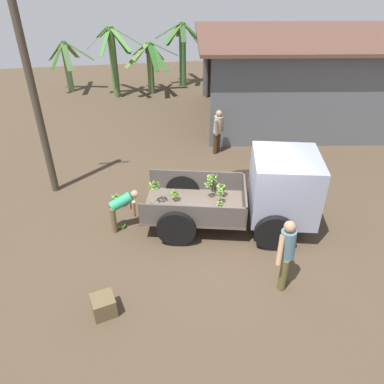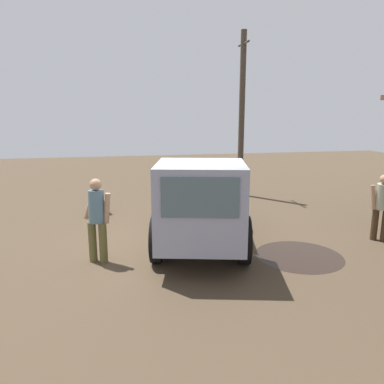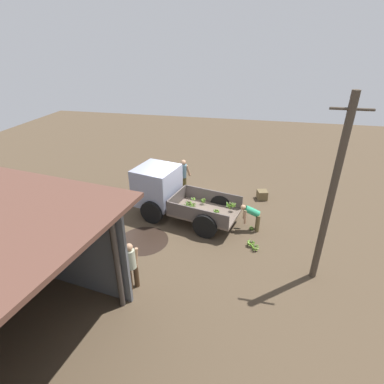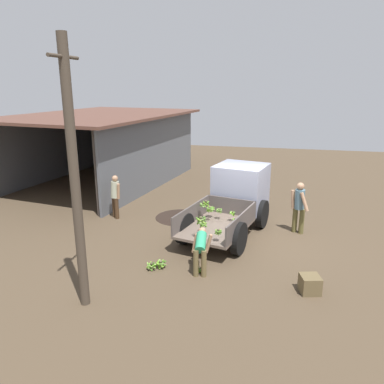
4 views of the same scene
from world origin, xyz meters
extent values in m
plane|color=#4B3C2B|center=(0.00, 0.00, 0.00)|extent=(36.00, 36.00, 0.00)
cylinder|color=black|center=(1.06, 2.30, 0.00)|extent=(1.87, 1.87, 0.01)
cube|color=brown|center=(-0.99, 0.62, 0.53)|extent=(2.95, 2.28, 0.08)
cube|color=#514845|center=(-0.79, 1.43, 0.85)|extent=(2.56, 0.66, 0.57)
cube|color=#514845|center=(-1.18, -0.19, 0.85)|extent=(2.56, 0.66, 0.57)
cube|color=#514845|center=(0.26, 0.32, 0.85)|extent=(0.45, 1.68, 0.57)
cube|color=#9196AD|center=(1.18, 0.10, 1.29)|extent=(1.95, 2.01, 1.60)
cube|color=#4C606B|center=(1.97, -0.09, 1.61)|extent=(0.34, 1.31, 0.70)
cylinder|color=black|center=(1.15, 1.02, 0.49)|extent=(1.00, 0.44, 0.98)
cylinder|color=black|center=(0.74, -0.71, 0.49)|extent=(1.00, 0.44, 0.98)
cylinder|color=black|center=(-1.16, 1.58, 0.49)|extent=(1.00, 0.44, 0.98)
cylinder|color=black|center=(-1.58, -0.15, 0.49)|extent=(1.00, 0.44, 0.98)
sphere|color=#453E2C|center=(-0.42, 0.19, 0.88)|extent=(0.07, 0.07, 0.07)
cylinder|color=#66A621|center=(-0.45, 0.17, 0.82)|extent=(0.08, 0.12, 0.14)
cylinder|color=#5D982A|center=(-0.42, 0.14, 0.83)|extent=(0.13, 0.05, 0.13)
cylinder|color=#578C33|center=(-0.37, 0.16, 0.83)|extent=(0.10, 0.13, 0.12)
cylinder|color=#457625|center=(-0.36, 0.22, 0.85)|extent=(0.10, 0.15, 0.09)
cylinder|color=#6A9A41|center=(-0.41, 0.25, 0.85)|extent=(0.15, 0.06, 0.09)
cylinder|color=#699E31|center=(-0.46, 0.22, 0.84)|extent=(0.11, 0.14, 0.11)
sphere|color=#413B2A|center=(-2.12, 0.38, 0.91)|extent=(0.07, 0.07, 0.07)
cylinder|color=#557F36|center=(-2.17, 0.35, 0.87)|extent=(0.10, 0.16, 0.12)
cylinder|color=olive|center=(-2.13, 0.32, 0.87)|extent=(0.16, 0.09, 0.11)
cylinder|color=#518A29|center=(-2.09, 0.32, 0.87)|extent=(0.16, 0.11, 0.11)
cylinder|color=#7AAF3F|center=(-2.06, 0.36, 0.88)|extent=(0.08, 0.16, 0.10)
cylinder|color=#547E1D|center=(-2.07, 0.40, 0.86)|extent=(0.10, 0.15, 0.13)
cylinder|color=#5F9C28|center=(-2.09, 0.42, 0.86)|extent=(0.15, 0.11, 0.13)
cylinder|color=#75A93C|center=(-2.14, 0.43, 0.86)|extent=(0.15, 0.10, 0.13)
cylinder|color=olive|center=(-2.16, 0.39, 0.85)|extent=(0.07, 0.13, 0.15)
sphere|color=brown|center=(-0.81, 0.05, 0.80)|extent=(0.07, 0.07, 0.07)
cylinder|color=#5C9531|center=(-0.85, 0.08, 0.74)|extent=(0.11, 0.14, 0.15)
cylinder|color=#528720|center=(-0.86, 0.01, 0.76)|extent=(0.13, 0.16, 0.11)
cylinder|color=#6DAE2A|center=(-0.80, 0.00, 0.74)|extent=(0.16, 0.05, 0.14)
cylinder|color=#529B1F|center=(-0.76, 0.03, 0.74)|extent=(0.11, 0.15, 0.14)
cylinder|color=#5F9924|center=(-0.77, 0.08, 0.73)|extent=(0.12, 0.13, 0.15)
cylinder|color=#5B8F28|center=(-0.80, 0.11, 0.74)|extent=(0.15, 0.05, 0.14)
sphere|color=brown|center=(-1.48, 0.92, 0.85)|extent=(0.08, 0.08, 0.08)
cylinder|color=#548B2F|center=(-1.55, 0.89, 0.80)|extent=(0.13, 0.19, 0.13)
cylinder|color=#72AB2E|center=(-1.48, 0.86, 0.78)|extent=(0.16, 0.05, 0.17)
cylinder|color=#598132|center=(-1.42, 0.89, 0.79)|extent=(0.13, 0.18, 0.15)
cylinder|color=#4F7B32|center=(-1.43, 0.95, 0.79)|extent=(0.13, 0.17, 0.16)
cylinder|color=olive|center=(-1.47, 0.98, 0.78)|extent=(0.18, 0.07, 0.16)
cylinder|color=#589029|center=(-1.54, 0.97, 0.81)|extent=(0.16, 0.18, 0.12)
sphere|color=#4B4431|center=(-0.33, 0.63, 0.91)|extent=(0.06, 0.06, 0.06)
cylinder|color=#5C982E|center=(-0.26, 0.63, 0.88)|extent=(0.04, 0.16, 0.10)
cylinder|color=#5D932F|center=(-0.30, 0.69, 0.87)|extent=(0.16, 0.11, 0.10)
cylinder|color=olive|center=(-0.35, 0.68, 0.87)|extent=(0.16, 0.10, 0.11)
cylinder|color=#5B842F|center=(-0.38, 0.62, 0.85)|extent=(0.06, 0.15, 0.14)
cylinder|color=#5A7B35|center=(-0.36, 0.58, 0.86)|extent=(0.15, 0.12, 0.12)
cylinder|color=#578336|center=(-0.30, 0.58, 0.86)|extent=(0.15, 0.10, 0.14)
sphere|color=#443D2C|center=(-0.22, 0.94, 0.92)|extent=(0.09, 0.09, 0.09)
cylinder|color=#4C8623|center=(-0.18, 0.99, 0.86)|extent=(0.19, 0.15, 0.17)
cylinder|color=olive|center=(-0.22, 0.99, 0.84)|extent=(0.16, 0.06, 0.19)
cylinder|color=olive|center=(-0.28, 0.97, 0.86)|extent=(0.15, 0.20, 0.15)
cylinder|color=#5E9B36|center=(-0.29, 0.94, 0.86)|extent=(0.05, 0.19, 0.16)
cylinder|color=#78A841|center=(-0.27, 0.87, 0.88)|extent=(0.19, 0.17, 0.12)
cylinder|color=#56932C|center=(-0.21, 0.87, 0.85)|extent=(0.18, 0.06, 0.18)
cylinder|color=#4B7521|center=(-0.15, 0.89, 0.86)|extent=(0.15, 0.19, 0.16)
cylinder|color=#6EA23F|center=(-0.15, 0.95, 0.85)|extent=(0.09, 0.19, 0.18)
sphere|color=#48412F|center=(-0.40, 1.05, 1.17)|extent=(0.09, 0.09, 0.09)
cylinder|color=olive|center=(-0.40, 0.98, 1.09)|extent=(0.19, 0.05, 0.19)
cylinder|color=#71AD3C|center=(-0.35, 1.04, 1.08)|extent=(0.09, 0.18, 0.20)
cylinder|color=#52742F|center=(-0.36, 1.11, 1.09)|extent=(0.17, 0.15, 0.19)
cylinder|color=#537330|center=(-0.44, 1.11, 1.08)|extent=(0.17, 0.13, 0.20)
cylinder|color=#578121|center=(-0.48, 1.03, 1.10)|extent=(0.10, 0.21, 0.17)
sphere|color=#463F2D|center=(-0.47, 1.13, 1.11)|extent=(0.07, 0.07, 0.07)
cylinder|color=#579130|center=(-0.43, 1.08, 1.06)|extent=(0.14, 0.12, 0.14)
cylinder|color=#558A2E|center=(-0.41, 1.14, 1.06)|extent=(0.05, 0.16, 0.13)
cylinder|color=olive|center=(-0.43, 1.19, 1.08)|extent=(0.16, 0.13, 0.10)
cylinder|color=olive|center=(-0.49, 1.20, 1.07)|extent=(0.17, 0.07, 0.11)
cylinder|color=#75B24D|center=(-0.53, 1.16, 1.07)|extent=(0.10, 0.16, 0.12)
cylinder|color=olive|center=(-0.53, 1.11, 1.07)|extent=(0.08, 0.17, 0.12)
cylinder|color=olive|center=(-0.49, 1.07, 1.06)|extent=(0.16, 0.08, 0.13)
sphere|color=brown|center=(-0.56, 0.91, 1.04)|extent=(0.07, 0.07, 0.07)
cylinder|color=olive|center=(-0.50, 0.92, 0.97)|extent=(0.06, 0.16, 0.15)
cylinder|color=#579723|center=(-0.55, 0.97, 0.97)|extent=(0.17, 0.07, 0.14)
cylinder|color=#557E21|center=(-0.61, 0.95, 0.97)|extent=(0.13, 0.14, 0.15)
cylinder|color=olive|center=(-0.63, 0.88, 1.00)|extent=(0.11, 0.18, 0.10)
cylinder|color=#48831B|center=(-0.57, 0.86, 0.97)|extent=(0.15, 0.05, 0.16)
cylinder|color=#508E27|center=(-0.52, 0.88, 0.96)|extent=(0.12, 0.13, 0.16)
sphere|color=brown|center=(-1.99, 0.89, 1.20)|extent=(0.09, 0.09, 0.09)
cylinder|color=olive|center=(-2.02, 0.80, 1.13)|extent=(0.24, 0.11, 0.16)
cylinder|color=#508A27|center=(-1.94, 0.83, 1.11)|extent=(0.20, 0.16, 0.20)
cylinder|color=#4D7730|center=(-1.89, 0.90, 1.14)|extent=(0.08, 0.25, 0.13)
cylinder|color=#5B9122|center=(-1.97, 0.95, 1.10)|extent=(0.19, 0.11, 0.22)
cylinder|color=#477822|center=(-2.06, 0.95, 1.12)|extent=(0.18, 0.20, 0.18)
cylinder|color=#76AA34|center=(-2.08, 0.86, 1.12)|extent=(0.11, 0.23, 0.17)
cube|color=#595C62|center=(4.80, 4.52, 1.65)|extent=(8.91, 1.40, 3.30)
cylinder|color=#3F3833|center=(0.57, 5.34, 1.65)|extent=(0.16, 0.16, 3.30)
cylinder|color=#43382D|center=(-4.93, 2.95, 2.87)|extent=(0.21, 0.21, 5.75)
cylinder|color=#43382D|center=(-4.93, 2.95, 5.30)|extent=(1.03, 0.07, 0.07)
cylinder|color=brown|center=(0.48, -2.01, 0.42)|extent=(0.22, 0.22, 0.84)
cylinder|color=brown|center=(0.58, -1.80, 0.42)|extent=(0.22, 0.22, 0.84)
cylinder|color=slate|center=(0.51, -1.90, 1.17)|extent=(0.45, 0.43, 0.67)
sphere|color=tan|center=(0.49, -1.89, 1.62)|extent=(0.24, 0.24, 0.24)
cylinder|color=tan|center=(0.30, -2.03, 1.16)|extent=(0.24, 0.35, 0.62)
cylinder|color=tan|center=(0.56, -1.69, 1.14)|extent=(0.17, 0.20, 0.63)
cylinder|color=brown|center=(-3.13, 0.78, 0.36)|extent=(0.16, 0.16, 0.73)
cylinder|color=brown|center=(-3.11, 0.58, 0.36)|extent=(0.16, 0.16, 0.73)
cylinder|color=#2D9D6C|center=(-2.86, 0.71, 0.85)|extent=(0.66, 0.34, 0.48)
sphere|color=tan|center=(-2.52, 0.75, 1.01)|extent=(0.21, 0.21, 0.21)
cylinder|color=tan|center=(-2.62, 0.92, 0.68)|extent=(0.12, 0.20, 0.55)
cylinder|color=tan|center=(-2.57, 0.56, 0.68)|extent=(0.12, 0.23, 0.54)
cylinder|color=#402B1A|center=(0.59, 4.72, 0.39)|extent=(0.22, 0.22, 0.78)
cylinder|color=#402B1A|center=(0.44, 4.56, 0.39)|extent=(0.22, 0.22, 0.78)
cylinder|color=#A9AD92|center=(0.53, 4.63, 1.09)|extent=(0.44, 0.43, 0.63)
sphere|color=tan|center=(0.54, 4.61, 1.50)|extent=(0.22, 0.22, 0.22)
cylinder|color=tan|center=(0.71, 4.72, 1.06)|extent=(0.22, 0.22, 0.59)
cylinder|color=tan|center=(0.43, 4.45, 1.06)|extent=(0.19, 0.19, 0.59)
sphere|color=brown|center=(-2.91, 0.72, 0.11)|extent=(0.07, 0.07, 0.07)
cylinder|color=#54742F|center=(-2.86, 0.73, 0.07)|extent=(0.08, 0.14, 0.10)
cylinder|color=#568E32|center=(-2.90, 0.76, 0.06)|extent=(0.13, 0.06, 0.11)
cylinder|color=#54851F|center=(-2.94, 0.75, 0.06)|extent=(0.12, 0.11, 0.12)
cylinder|color=#69A039|center=(-2.95, 0.71, 0.06)|extent=(0.05, 0.13, 0.12)
cylinder|color=#507D2E|center=(-2.94, 0.68, 0.06)|extent=(0.12, 0.12, 0.11)
cylinder|color=#64A42A|center=(-2.90, 0.67, 0.06)|extent=(0.13, 0.07, 0.12)
cylinder|color=#44731A|center=(-2.86, 0.69, 0.08)|extent=(0.10, 0.14, 0.08)
sphere|color=brown|center=(-2.92, 1.80, 0.19)|extent=(0.09, 0.09, 0.09)
cylinder|color=#558A1E|center=(-2.97, 1.85, 0.10)|extent=(0.17, 0.16, 0.20)
cylinder|color=#629A25|center=(-3.01, 1.80, 0.13)|extent=(0.06, 0.22, 0.15)
cylinder|color=#547C2E|center=(-2.98, 1.73, 0.13)|extent=(0.20, 0.17, 0.14)
cylinder|color=#4F742C|center=(-2.91, 1.73, 0.11)|extent=(0.20, 0.08, 0.18)
cylinder|color=#4B7A27|center=(-2.84, 1.77, 0.14)|extent=(0.12, 0.23, 0.13)
cylinder|color=olive|center=(-2.84, 1.84, 0.14)|extent=(0.14, 0.22, 0.13)
cylinder|color=#74AE3A|center=(-2.90, 1.89, 0.14)|extent=(0.23, 0.11, 0.13)
sphere|color=#49412F|center=(-3.08, 2.01, 0.19)|extent=(0.08, 0.08, 0.08)
cylinder|color=#72A13F|center=(-3.16, 1.97, 0.13)|extent=(0.14, 0.20, 0.14)
cylinder|color=#579922|center=(-3.09, 1.93, 0.13)|extent=(0.20, 0.04, 0.14)
cylinder|color=#79A443|center=(-3.03, 1.96, 0.11)|extent=(0.16, 0.15, 0.17)
cylinder|color=#457924|center=(-3.02, 2.03, 0.10)|extent=(0.08, 0.17, 0.18)
cylinder|color=#6AAC24|center=(-3.05, 2.09, 0.13)|extent=(0.20, 0.11, 0.14)
cylinder|color=#7BAE44|center=(-3.13, 2.09, 0.14)|extent=(0.20, 0.14, 0.12)
cylinder|color=#4C8028|center=(-3.14, 2.03, 0.10)|extent=(0.09, 0.16, 0.20)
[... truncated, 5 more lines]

